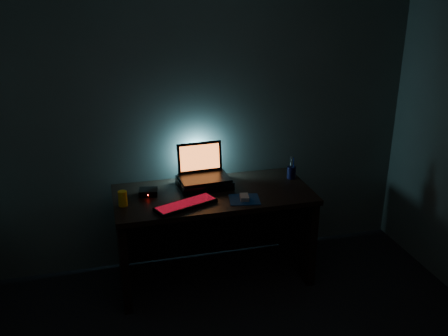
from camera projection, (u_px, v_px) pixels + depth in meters
name	position (u px, v px, depth m)	size (l,w,h in m)	color
room	(299.00, 234.00, 2.15)	(3.50, 4.00, 2.50)	black
desk	(212.00, 219.00, 3.94)	(1.50, 0.70, 0.75)	black
riser	(204.00, 183.00, 3.89)	(0.40, 0.30, 0.06)	black
laptop	(202.00, 170.00, 3.91)	(0.39, 0.30, 0.26)	black
keyboard	(186.00, 205.00, 3.56)	(0.48, 0.30, 0.03)	black
mousepad	(244.00, 199.00, 3.67)	(0.22, 0.20, 0.00)	navy
mouse	(244.00, 197.00, 3.66)	(0.06, 0.10, 0.03)	gray
pen_cup	(291.00, 172.00, 4.04)	(0.07, 0.07, 0.10)	black
juice_glass	(123.00, 199.00, 3.56)	(0.06, 0.06, 0.11)	#FFB60D
router	(148.00, 192.00, 3.74)	(0.15, 0.13, 0.05)	black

